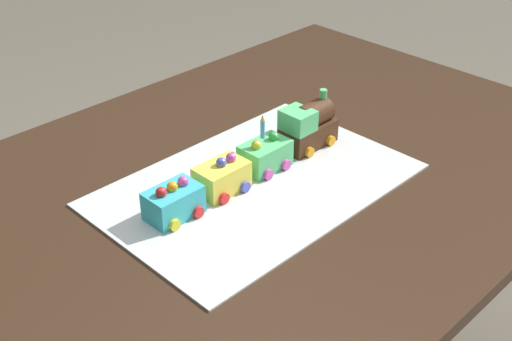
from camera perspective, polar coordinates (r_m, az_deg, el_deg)
name	(u,v)px	position (r m, az deg, el deg)	size (l,w,h in m)	color
dining_table	(275,209)	(1.45, 1.59, -3.24)	(1.40, 1.00, 0.74)	#382316
cake_board	(256,184)	(1.32, 0.00, -1.18)	(0.60, 0.40, 0.00)	silver
cake_locomotive	(308,126)	(1.43, 4.39, 3.77)	(0.14, 0.08, 0.12)	#472816
cake_car_flatbed_mint_green	(265,155)	(1.36, 0.77, 1.29)	(0.10, 0.08, 0.07)	#59CC7A
cake_car_caboose_lemon	(222,177)	(1.29, -2.88, -0.58)	(0.10, 0.08, 0.07)	#F4E04C
cake_car_hopper_turquoise	(173,202)	(1.23, -6.97, -2.65)	(0.10, 0.08, 0.07)	#38B7C6
birthday_candle	(263,127)	(1.32, 0.56, 3.71)	(0.01, 0.01, 0.05)	#4CA5E5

